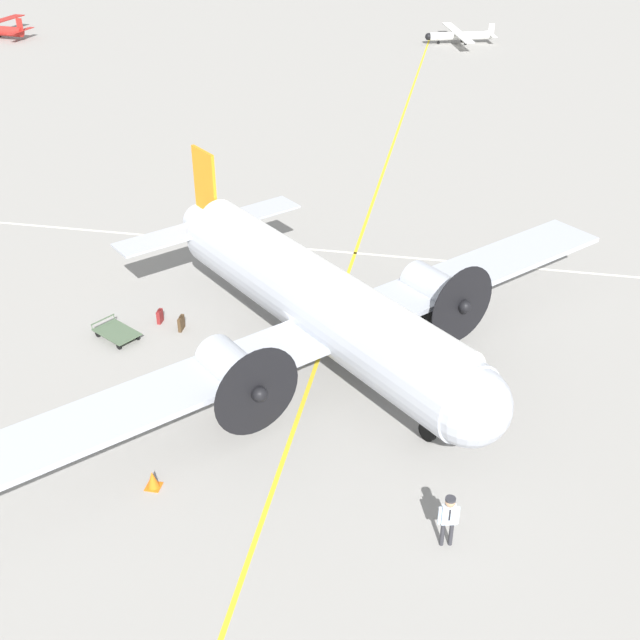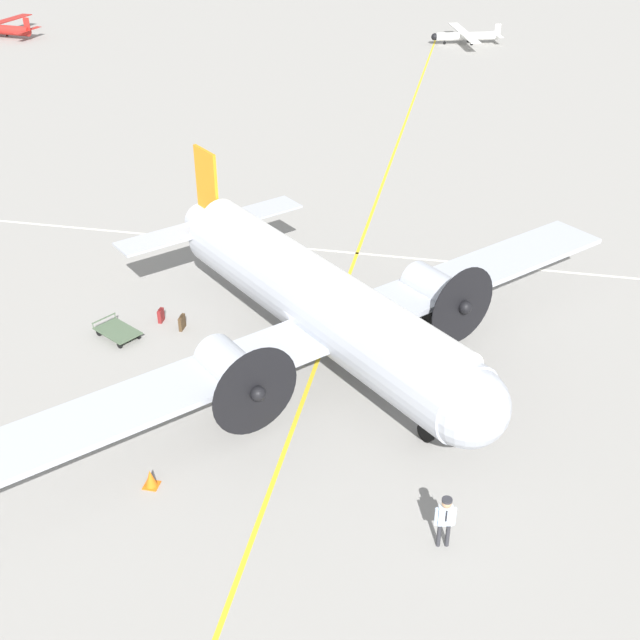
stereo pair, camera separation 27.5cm
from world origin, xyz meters
name	(u,v)px [view 1 (the left image)]	position (x,y,z in m)	size (l,w,h in m)	color
ground_plane	(320,359)	(0.00, 0.00, 0.00)	(300.00, 300.00, 0.00)	gray
apron_line_eastwest	(318,359)	(0.00, 0.07, 0.00)	(120.00, 0.16, 0.01)	gold
apron_line_northsouth	(357,253)	(9.41, 0.00, 0.00)	(0.16, 120.00, 0.01)	silver
airliner_main	(328,306)	(-0.31, -0.34, 2.63)	(21.88, 20.47, 6.13)	#ADB2BC
crew_foreground	(449,516)	(-8.65, -5.36, 1.13)	(0.36, 0.60, 1.80)	#2D2D33
suitcase_near_door	(181,323)	(1.07, 6.03, 0.30)	(0.51, 0.13, 0.64)	#47331E
suitcase_upright_spare	(160,316)	(1.45, 7.10, 0.29)	(0.41, 0.16, 0.61)	maroon
baggage_cart	(117,332)	(-0.06, 8.38, 0.28)	(1.91, 2.17, 0.56)	#4C6047
light_aircraft_distant	(459,35)	(56.45, -2.81, 0.78)	(9.04, 6.90, 1.81)	white
traffic_cone	(153,480)	(-8.00, 3.77, 0.29)	(0.47, 0.47, 0.62)	orange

